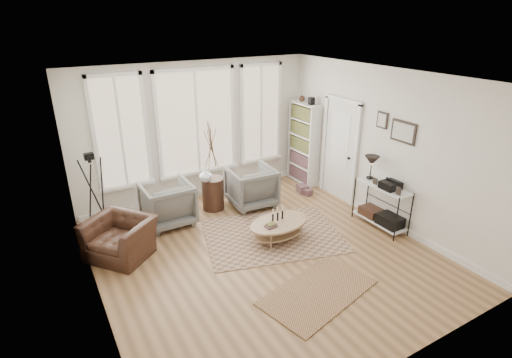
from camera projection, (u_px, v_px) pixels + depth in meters
room at (264, 174)px, 6.24m from camera, size 5.50×5.54×2.90m
bay_window at (197, 125)px, 8.31m from camera, size 4.14×0.12×2.24m
door at (340, 148)px, 8.43m from camera, size 0.09×1.06×2.22m
bookcase at (304, 143)px, 9.29m from camera, size 0.31×0.85×2.06m
low_shelf at (381, 202)px, 7.42m from camera, size 0.38×1.08×1.30m
wall_art at (398, 129)px, 7.01m from camera, size 0.04×0.88×0.44m
rug_main at (273, 235)px, 7.29m from camera, size 2.82×2.40×0.01m
rug_runner at (318, 292)px, 5.78m from camera, size 1.88×1.33×0.01m
coffee_table at (279, 226)px, 7.04m from camera, size 1.21×0.84×0.53m
armchair_left at (167, 203)px, 7.57m from camera, size 0.90×0.93×0.84m
armchair_right at (251, 186)px, 8.31m from camera, size 0.96×0.98×0.84m
side_table at (212, 168)px, 7.96m from camera, size 0.45×0.45×1.88m
vase at (206, 175)px, 7.87m from camera, size 0.26×0.26×0.27m
accent_chair at (120, 238)px, 6.57m from camera, size 1.34×1.32×0.65m
tripod_camera at (96, 198)px, 7.06m from camera, size 0.55×0.55×1.57m
book_stack_near at (302, 189)px, 9.02m from camera, size 0.23×0.28×0.17m
book_stack_far at (307, 192)px, 8.90m from camera, size 0.22×0.25×0.14m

